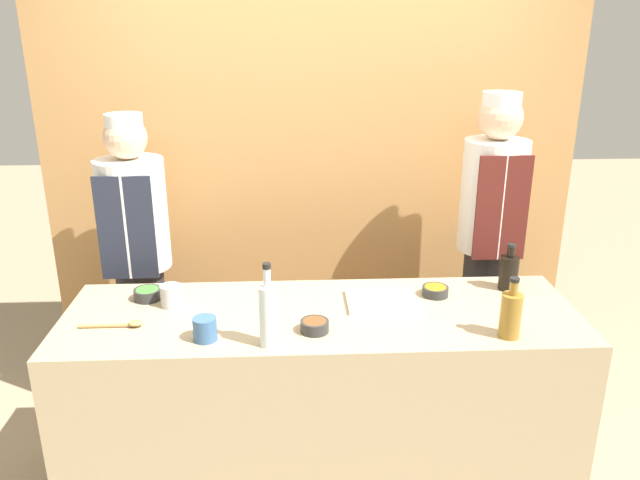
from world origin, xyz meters
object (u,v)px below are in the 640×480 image
object	(u,v)px
chef_right	(488,241)
bottle_vinegar	(511,314)
sauce_bowl_orange	(435,291)
sauce_bowl_green	(148,294)
cup_blue	(205,329)
chef_left	(138,259)
sauce_bowl_brown	(315,325)
cup_steel	(171,296)
wooden_spoon	(121,324)
bottle_soy	(509,272)
bottle_clear	(268,314)
cutting_board	(381,301)

from	to	relation	value
chef_right	bottle_vinegar	bearing A→B (deg)	-102.19
sauce_bowl_orange	sauce_bowl_green	bearing A→B (deg)	178.85
bottle_vinegar	cup_blue	distance (m)	1.19
cup_blue	chef_left	distance (m)	1.00
sauce_bowl_brown	cup_steel	xyz separation A→B (m)	(-0.61, 0.27, 0.02)
cup_blue	bottle_vinegar	bearing A→B (deg)	-1.56
cup_steel	chef_right	xyz separation A→B (m)	(1.58, 0.57, 0.02)
sauce_bowl_brown	cup_steel	distance (m)	0.67
sauce_bowl_orange	cup_blue	size ratio (longest dim) A/B	1.26
sauce_bowl_orange	wooden_spoon	bearing A→B (deg)	-169.85
bottle_vinegar	wooden_spoon	world-z (taller)	bottle_vinegar
cup_steel	chef_left	world-z (taller)	chef_left
sauce_bowl_brown	bottle_soy	size ratio (longest dim) A/B	0.52
bottle_clear	wooden_spoon	xyz separation A→B (m)	(-0.61, 0.18, -0.12)
chef_right	cutting_board	bearing A→B (deg)	-138.25
sauce_bowl_green	bottle_soy	distance (m)	1.65
bottle_vinegar	wooden_spoon	xyz separation A→B (m)	(-1.55, 0.16, -0.09)
bottle_clear	chef_right	bearing A→B (deg)	39.41
cup_steel	chef_right	world-z (taller)	chef_right
cutting_board	bottle_clear	xyz separation A→B (m)	(-0.48, -0.35, 0.12)
sauce_bowl_brown	sauce_bowl_orange	size ratio (longest dim) A/B	0.97
cutting_board	chef_left	bearing A→B (deg)	153.73
sauce_bowl_green	wooden_spoon	bearing A→B (deg)	-101.62
sauce_bowl_orange	bottle_soy	world-z (taller)	bottle_soy
wooden_spoon	cutting_board	bearing A→B (deg)	9.09
cutting_board	bottle_clear	size ratio (longest dim) A/B	0.89
sauce_bowl_orange	bottle_soy	xyz separation A→B (m)	(0.35, 0.06, 0.06)
cutting_board	bottle_vinegar	xyz separation A→B (m)	(0.46, -0.33, 0.09)
sauce_bowl_brown	bottle_clear	bearing A→B (deg)	-150.71
bottle_soy	cup_blue	distance (m)	1.41
chef_left	chef_right	bearing A→B (deg)	0.00
chef_left	chef_right	world-z (taller)	chef_right
cutting_board	bottle_vinegar	distance (m)	0.57
bottle_vinegar	wooden_spoon	bearing A→B (deg)	174.30
sauce_bowl_brown	bottle_vinegar	bearing A→B (deg)	-5.96
chef_left	sauce_bowl_brown	bearing A→B (deg)	-43.32
sauce_bowl_green	cup_steel	size ratio (longest dim) A/B	1.26
wooden_spoon	chef_right	distance (m)	1.91
sauce_bowl_orange	sauce_bowl_green	size ratio (longest dim) A/B	0.97
wooden_spoon	chef_left	distance (m)	0.77
bottle_soy	chef_right	distance (m)	0.47
bottle_vinegar	cup_blue	xyz separation A→B (m)	(-1.19, 0.03, -0.05)
sauce_bowl_green	cutting_board	distance (m)	1.04
sauce_bowl_orange	bottle_clear	bearing A→B (deg)	-150.58
cutting_board	cup_blue	bearing A→B (deg)	-157.92
cup_steel	cup_blue	world-z (taller)	cup_steel
cutting_board	cup_blue	world-z (taller)	cup_blue
sauce_bowl_orange	chef_left	distance (m)	1.54
cup_blue	wooden_spoon	bearing A→B (deg)	161.12
sauce_bowl_orange	cup_steel	bearing A→B (deg)	-177.59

